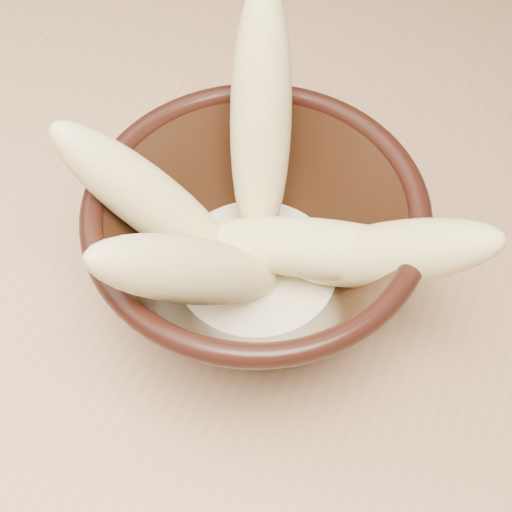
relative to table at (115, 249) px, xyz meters
The scene contains 8 objects.
table is the anchor object (origin of this frame).
bowl 0.22m from the table, 15.49° to the right, with size 0.21×0.21×0.11m.
milk_puddle 0.20m from the table, 15.49° to the right, with size 0.12×0.12×0.02m, color beige.
banana_upright 0.24m from the table, ahead, with size 0.04×0.04×0.18m, color #DFCF84.
banana_left 0.21m from the table, 32.86° to the right, with size 0.04×0.04×0.16m, color #DFCF84.
banana_right 0.29m from the table, ahead, with size 0.04×0.04×0.15m, color #DFCF84.
banana_across 0.25m from the table, 10.83° to the right, with size 0.04×0.04×0.16m, color #DFCF84.
banana_front 0.25m from the table, 34.68° to the right, with size 0.04×0.04×0.17m, color #DFCF84.
Camera 1 is at (0.26, -0.29, 1.19)m, focal length 50.00 mm.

